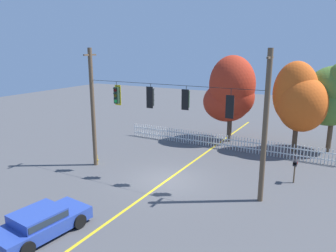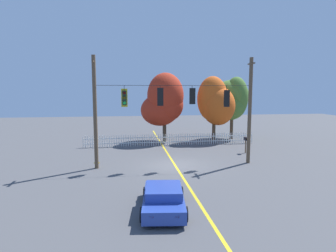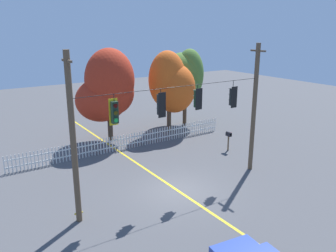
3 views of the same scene
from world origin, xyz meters
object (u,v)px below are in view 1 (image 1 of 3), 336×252
at_px(traffic_signal_westbound_side, 230,106).
at_px(roadside_mailbox, 295,164).
at_px(autumn_maple_near_fence, 231,94).
at_px(autumn_maple_mid, 299,99).
at_px(autumn_oak_far_east, 334,96).
at_px(fire_hydrant, 96,159).
at_px(traffic_signal_southbound_primary, 117,95).
at_px(traffic_signal_eastbound_side, 186,99).
at_px(parked_car, 41,222).
at_px(traffic_signal_northbound_secondary, 151,97).

relative_size(traffic_signal_westbound_side, roadside_mailbox, 1.09).
bearing_deg(autumn_maple_near_fence, traffic_signal_westbound_side, -71.85).
bearing_deg(autumn_maple_near_fence, autumn_maple_mid, -6.05).
distance_m(autumn_oak_far_east, fire_hydrant, 17.80).
bearing_deg(fire_hydrant, roadside_mailbox, 14.75).
relative_size(traffic_signal_southbound_primary, traffic_signal_eastbound_side, 1.13).
bearing_deg(parked_car, traffic_signal_southbound_primary, 102.66).
relative_size(traffic_signal_southbound_primary, fire_hydrant, 1.80).
distance_m(traffic_signal_southbound_primary, autumn_maple_mid, 13.37).
xyz_separation_m(autumn_oak_far_east, parked_car, (-9.89, -18.59, -3.68)).
distance_m(autumn_oak_far_east, roadside_mailbox, 8.28).
relative_size(autumn_maple_near_fence, roadside_mailbox, 5.12).
bearing_deg(parked_car, autumn_maple_mid, 65.95).
bearing_deg(traffic_signal_northbound_secondary, traffic_signal_southbound_primary, 179.53).
relative_size(traffic_signal_westbound_side, autumn_maple_mid, 0.22).
relative_size(traffic_signal_southbound_primary, autumn_maple_near_fence, 0.21).
height_order(traffic_signal_southbound_primary, autumn_maple_near_fence, autumn_maple_near_fence).
relative_size(traffic_signal_southbound_primary, traffic_signal_westbound_side, 0.97).
xyz_separation_m(traffic_signal_southbound_primary, roadside_mailbox, (10.29, 3.28, -3.76)).
height_order(traffic_signal_westbound_side, fire_hydrant, traffic_signal_westbound_side).
distance_m(autumn_oak_far_east, parked_car, 21.38).
bearing_deg(traffic_signal_southbound_primary, traffic_signal_westbound_side, -0.16).
distance_m(autumn_maple_mid, parked_car, 19.16).
relative_size(autumn_oak_far_east, parked_car, 1.61).
xyz_separation_m(traffic_signal_southbound_primary, autumn_maple_mid, (9.43, 9.44, -0.84)).
xyz_separation_m(fire_hydrant, roadside_mailbox, (12.29, 3.24, 0.74)).
distance_m(autumn_maple_mid, autumn_oak_far_east, 2.61).
bearing_deg(traffic_signal_southbound_primary, autumn_maple_mid, 45.03).
xyz_separation_m(traffic_signal_eastbound_side, traffic_signal_westbound_side, (2.54, -0.00, -0.18)).
bearing_deg(roadside_mailbox, autumn_maple_near_fence, 132.99).
distance_m(traffic_signal_southbound_primary, roadside_mailbox, 11.44).
bearing_deg(traffic_signal_northbound_secondary, autumn_oak_far_east, 49.83).
height_order(autumn_maple_mid, parked_car, autumn_maple_mid).
bearing_deg(autumn_maple_mid, autumn_oak_far_east, 32.10).
distance_m(traffic_signal_northbound_secondary, autumn_oak_far_east, 14.20).
distance_m(traffic_signal_northbound_secondary, autumn_maple_near_fence, 10.19).
distance_m(traffic_signal_eastbound_side, autumn_maple_near_fence, 10.10).
bearing_deg(traffic_signal_northbound_secondary, roadside_mailbox, 22.90).
xyz_separation_m(traffic_signal_southbound_primary, autumn_oak_far_east, (11.63, 10.82, -0.62)).
height_order(autumn_oak_far_east, roadside_mailbox, autumn_oak_far_east).
height_order(traffic_signal_northbound_secondary, autumn_maple_mid, autumn_maple_mid).
height_order(autumn_oak_far_east, fire_hydrant, autumn_oak_far_east).
relative_size(traffic_signal_eastbound_side, autumn_maple_near_fence, 0.18).
distance_m(traffic_signal_westbound_side, autumn_maple_near_fence, 10.59).
height_order(parked_car, roadside_mailbox, roadside_mailbox).
bearing_deg(traffic_signal_westbound_side, traffic_signal_eastbound_side, 179.99).
distance_m(traffic_signal_eastbound_side, parked_car, 9.42).
bearing_deg(roadside_mailbox, traffic_signal_westbound_side, -132.19).
bearing_deg(autumn_maple_near_fence, traffic_signal_eastbound_side, -85.71).
height_order(traffic_signal_southbound_primary, traffic_signal_northbound_secondary, same).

